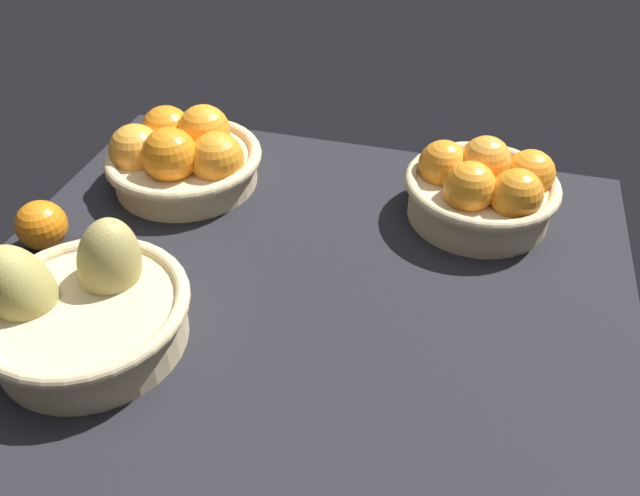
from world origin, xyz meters
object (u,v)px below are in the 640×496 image
(basket_near_left_pears, at_px, (83,307))
(loose_orange_front_gap, at_px, (42,225))
(basket_far_left, at_px, (182,156))
(basket_far_right, at_px, (483,188))

(basket_near_left_pears, distance_m, loose_orange_front_gap, 0.20)
(basket_far_left, relative_size, basket_near_left_pears, 0.99)
(basket_far_right, relative_size, loose_orange_front_gap, 3.20)
(basket_far_left, distance_m, loose_orange_front_gap, 0.23)
(basket_far_left, bearing_deg, loose_orange_front_gap, -120.63)
(basket_far_right, bearing_deg, basket_far_left, -176.69)
(loose_orange_front_gap, bearing_deg, basket_far_right, 21.50)
(basket_near_left_pears, bearing_deg, basket_far_right, 40.45)
(loose_orange_front_gap, bearing_deg, basket_far_left, 59.37)
(basket_near_left_pears, xyz_separation_m, loose_orange_front_gap, (-0.15, 0.13, -0.01))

